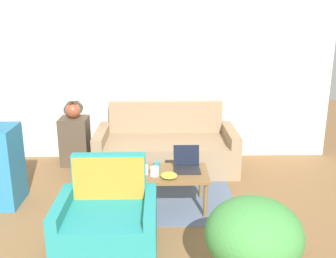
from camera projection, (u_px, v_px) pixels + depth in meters
name	position (u px, v px, depth m)	size (l,w,h in m)	color
wall_back	(133.00, 71.00, 5.71)	(5.81, 0.06, 2.60)	silver
rug	(169.00, 185.00, 5.01)	(1.51, 2.05, 0.01)	slate
couch	(166.00, 149.00, 5.55)	(1.93, 0.93, 0.88)	#937A5B
armchair	(108.00, 225.00, 3.55)	(0.88, 0.71, 0.85)	teal
side_table	(75.00, 141.00, 5.67)	(0.39, 0.39, 0.68)	#4C3D2D
table_lamp	(72.00, 98.00, 5.50)	(0.29, 0.29, 0.48)	brown
coffee_table	(170.00, 177.00, 4.36)	(0.84, 0.58, 0.41)	brown
laptop	(187.00, 164.00, 4.42)	(0.29, 0.30, 0.25)	black
cup_navy	(154.00, 171.00, 4.25)	(0.10, 0.10, 0.10)	white
cup_yellow	(144.00, 170.00, 4.29)	(0.09, 0.09, 0.10)	white
cup_white	(157.00, 165.00, 4.44)	(0.08, 0.08, 0.08)	teal
snack_bowl	(169.00, 175.00, 4.19)	(0.18, 0.18, 0.05)	gold
potted_plant	(254.00, 236.00, 3.02)	(0.76, 0.76, 0.75)	#BCB2A3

